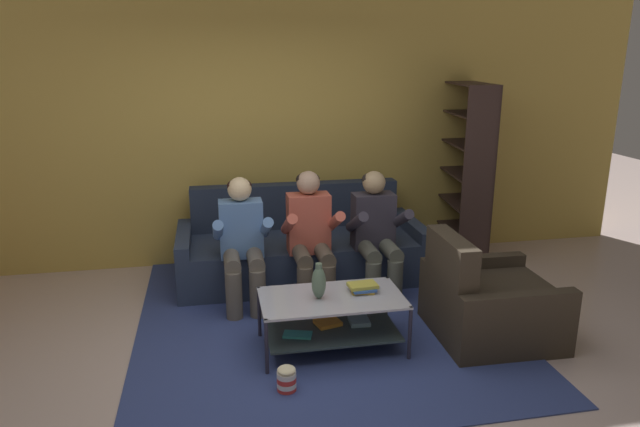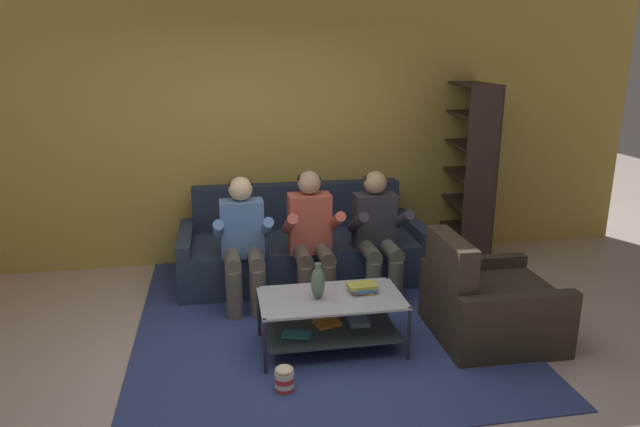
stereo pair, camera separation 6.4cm
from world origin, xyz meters
The scene contains 13 objects.
ground centered at (0.00, 0.00, 0.00)m, with size 16.80×16.80×0.00m, color #C3ACA5.
back_partition centered at (0.00, 2.46, 1.45)m, with size 8.40×0.12×2.90m, color gold.
couch centered at (0.36, 1.82, 0.29)m, with size 2.40×0.96×0.89m.
person_seated_left centered at (-0.25, 1.25, 0.63)m, with size 0.50×0.58×1.14m.
person_seated_middle centered at (0.36, 1.25, 0.64)m, with size 0.50×0.58×1.18m.
person_seated_right centered at (0.96, 1.25, 0.63)m, with size 0.50×0.58×1.15m.
coffee_table centered at (0.35, 0.33, 0.28)m, with size 1.07×0.59×0.42m.
area_rug centered at (0.35, 0.95, 0.01)m, with size 3.00×3.43×0.01m.
vase centered at (0.25, 0.32, 0.55)m, with size 0.11×0.11×0.28m.
book_stack centered at (0.60, 0.38, 0.46)m, with size 0.23×0.18×0.06m.
bookshelf centered at (2.20, 2.05, 0.79)m, with size 0.43×0.91×1.89m.
armchair centered at (1.61, 0.29, 0.27)m, with size 0.92×0.91×0.85m.
popcorn_tub centered at (-0.07, -0.18, 0.09)m, with size 0.13×0.13×0.18m.
Camera 1 is at (-0.49, -3.51, 2.19)m, focal length 32.00 mm.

